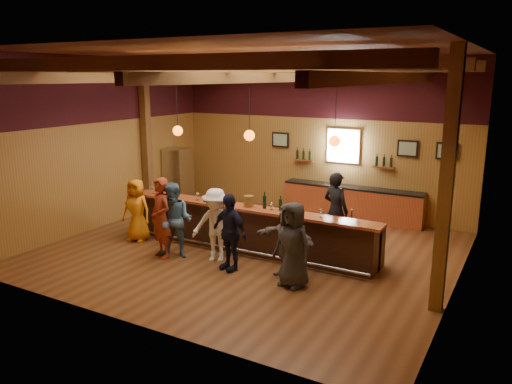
% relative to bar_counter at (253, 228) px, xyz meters
% --- Properties ---
extents(room, '(9.04, 9.00, 4.52)m').
position_rel_bar_counter_xyz_m(room, '(-0.02, -0.09, 2.69)').
color(room, brown).
rests_on(room, ground).
extents(bar_counter, '(6.30, 1.07, 1.11)m').
position_rel_bar_counter_xyz_m(bar_counter, '(0.00, 0.00, 0.00)').
color(bar_counter, black).
rests_on(bar_counter, ground).
extents(back_bar_cabinet, '(4.00, 0.52, 0.95)m').
position_rel_bar_counter_xyz_m(back_bar_cabinet, '(1.18, 3.57, -0.05)').
color(back_bar_cabinet, maroon).
rests_on(back_bar_cabinet, ground).
extents(window, '(0.95, 0.09, 0.95)m').
position_rel_bar_counter_xyz_m(window, '(0.78, 3.80, 1.53)').
color(window, silver).
rests_on(window, room).
extents(framed_pictures, '(5.35, 0.05, 0.45)m').
position_rel_bar_counter_xyz_m(framed_pictures, '(1.65, 3.79, 1.58)').
color(framed_pictures, black).
rests_on(framed_pictures, room).
extents(wine_shelves, '(3.00, 0.18, 0.30)m').
position_rel_bar_counter_xyz_m(wine_shelves, '(0.78, 3.73, 1.10)').
color(wine_shelves, maroon).
rests_on(wine_shelves, room).
extents(pendant_lights, '(4.24, 0.24, 1.37)m').
position_rel_bar_counter_xyz_m(pendant_lights, '(-0.02, -0.15, 2.19)').
color(pendant_lights, black).
rests_on(pendant_lights, room).
extents(stainless_fridge, '(0.70, 0.70, 1.80)m').
position_rel_bar_counter_xyz_m(stainless_fridge, '(-4.12, 2.45, 0.38)').
color(stainless_fridge, silver).
rests_on(stainless_fridge, ground).
extents(customer_orange, '(0.82, 0.59, 1.55)m').
position_rel_bar_counter_xyz_m(customer_orange, '(-2.82, -0.86, 0.25)').
color(customer_orange, orange).
rests_on(customer_orange, ground).
extents(customer_redvest, '(0.78, 0.66, 1.82)m').
position_rel_bar_counter_xyz_m(customer_redvest, '(-1.54, -1.46, 0.39)').
color(customer_redvest, maroon).
rests_on(customer_redvest, ground).
extents(customer_denim, '(0.97, 0.84, 1.70)m').
position_rel_bar_counter_xyz_m(customer_denim, '(-1.27, -1.31, 0.33)').
color(customer_denim, '#486F91').
rests_on(customer_denim, ground).
extents(customer_white, '(1.20, 0.93, 1.63)m').
position_rel_bar_counter_xyz_m(customer_white, '(-0.35, -1.05, 0.29)').
color(customer_white, white).
rests_on(customer_white, ground).
extents(customer_navy, '(1.04, 0.66, 1.64)m').
position_rel_bar_counter_xyz_m(customer_navy, '(0.19, -1.35, 0.30)').
color(customer_navy, black).
rests_on(customer_navy, ground).
extents(customer_brown, '(1.50, 0.75, 1.55)m').
position_rel_bar_counter_xyz_m(customer_brown, '(1.42, -1.10, 0.25)').
color(customer_brown, '#655451').
rests_on(customer_brown, ground).
extents(customer_dark, '(0.92, 0.70, 1.68)m').
position_rel_bar_counter_xyz_m(customer_dark, '(1.71, -1.47, 0.32)').
color(customer_dark, '#2A2A2D').
rests_on(customer_dark, ground).
extents(bartender, '(0.76, 0.61, 1.82)m').
position_rel_bar_counter_xyz_m(bartender, '(1.62, 1.06, 0.39)').
color(bartender, black).
rests_on(bartender, ground).
extents(ice_bucket, '(0.23, 0.23, 0.25)m').
position_rel_bar_counter_xyz_m(ice_bucket, '(0.04, -0.29, 0.71)').
color(ice_bucket, brown).
rests_on(ice_bucket, bar_counter).
extents(bottle_a, '(0.08, 0.08, 0.37)m').
position_rel_bar_counter_xyz_m(bottle_a, '(0.43, -0.26, 0.73)').
color(bottle_a, black).
rests_on(bottle_a, bar_counter).
extents(bottle_b, '(0.07, 0.07, 0.33)m').
position_rel_bar_counter_xyz_m(bottle_b, '(0.82, -0.24, 0.72)').
color(bottle_b, black).
rests_on(bottle_b, bar_counter).
extents(glass_a, '(0.08, 0.08, 0.18)m').
position_rel_bar_counter_xyz_m(glass_a, '(-2.70, -0.36, 0.72)').
color(glass_a, silver).
rests_on(glass_a, bar_counter).
extents(glass_b, '(0.09, 0.09, 0.19)m').
position_rel_bar_counter_xyz_m(glass_b, '(-2.11, -0.42, 0.73)').
color(glass_b, silver).
rests_on(glass_b, bar_counter).
extents(glass_c, '(0.08, 0.08, 0.18)m').
position_rel_bar_counter_xyz_m(glass_c, '(-1.31, -0.38, 0.72)').
color(glass_c, silver).
rests_on(glass_c, bar_counter).
extents(glass_d, '(0.08, 0.08, 0.17)m').
position_rel_bar_counter_xyz_m(glass_d, '(-1.08, -0.44, 0.71)').
color(glass_d, silver).
rests_on(glass_d, bar_counter).
extents(glass_e, '(0.08, 0.08, 0.17)m').
position_rel_bar_counter_xyz_m(glass_e, '(-0.61, -0.37, 0.71)').
color(glass_e, silver).
rests_on(glass_e, bar_counter).
extents(glass_f, '(0.08, 0.08, 0.17)m').
position_rel_bar_counter_xyz_m(glass_f, '(0.63, -0.29, 0.71)').
color(glass_f, silver).
rests_on(glass_f, bar_counter).
extents(glass_g, '(0.07, 0.07, 0.16)m').
position_rel_bar_counter_xyz_m(glass_g, '(1.21, -0.31, 0.71)').
color(glass_g, silver).
rests_on(glass_g, bar_counter).
extents(glass_h, '(0.08, 0.08, 0.18)m').
position_rel_bar_counter_xyz_m(glass_h, '(1.79, -0.31, 0.72)').
color(glass_h, silver).
rests_on(glass_h, bar_counter).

